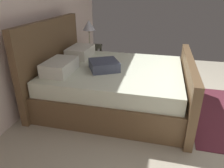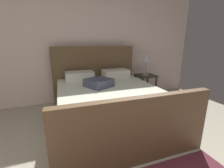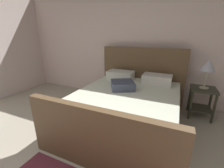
# 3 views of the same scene
# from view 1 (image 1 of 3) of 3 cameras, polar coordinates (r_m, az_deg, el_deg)

# --- Properties ---
(wall_back) EXTENTS (6.12, 0.12, 2.68)m
(wall_back) POSITION_cam_1_polar(r_m,az_deg,el_deg) (3.31, -23.98, 16.01)
(wall_back) COLOR silver
(wall_back) RESTS_ON ground
(bed) EXTENTS (1.89, 2.24, 1.30)m
(bed) POSITION_cam_1_polar(r_m,az_deg,el_deg) (3.32, 0.08, 0.35)
(bed) COLOR brown
(bed) RESTS_ON ground
(nightstand_right) EXTENTS (0.44, 0.44, 0.60)m
(nightstand_right) POSITION_cam_1_polar(r_m,az_deg,el_deg) (4.65, -5.98, 7.95)
(nightstand_right) COLOR #303223
(nightstand_right) RESTS_ON ground
(table_lamp_right) EXTENTS (0.26, 0.26, 0.54)m
(table_lamp_right) POSITION_cam_1_polar(r_m,az_deg,el_deg) (4.51, -6.33, 15.47)
(table_lamp_right) COLOR #B7B293
(table_lamp_right) RESTS_ON nightstand_right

